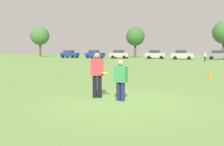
{
  "coord_description": "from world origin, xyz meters",
  "views": [
    {
      "loc": [
        2.46,
        -8.06,
        1.81
      ],
      "look_at": [
        -0.67,
        0.89,
        0.91
      ],
      "focal_mm": 38.4,
      "sensor_mm": 36.0,
      "label": 1
    }
  ],
  "objects_px": {
    "frisbee": "(104,73)",
    "parked_car_near_left": "(70,54)",
    "player_defender": "(121,78)",
    "parked_car_center": "(119,54)",
    "parked_car_far_right": "(218,55)",
    "parked_car_mid_left": "(95,54)",
    "traffic_cone": "(211,75)",
    "bystander_sideline_watcher": "(205,56)",
    "player_thrower": "(97,72)",
    "parked_car_mid_right": "(155,54)",
    "parked_car_near_right": "(182,55)"
  },
  "relations": [
    {
      "from": "traffic_cone",
      "to": "parked_car_near_right",
      "type": "bearing_deg",
      "value": 96.1
    },
    {
      "from": "bystander_sideline_watcher",
      "to": "player_defender",
      "type": "bearing_deg",
      "value": -96.71
    },
    {
      "from": "traffic_cone",
      "to": "parked_car_near_right",
      "type": "xyz_separation_m",
      "value": [
        -3.5,
        32.76,
        0.69
      ]
    },
    {
      "from": "parked_car_mid_left",
      "to": "parked_car_mid_right",
      "type": "xyz_separation_m",
      "value": [
        13.47,
        1.25,
        0.0
      ]
    },
    {
      "from": "player_thrower",
      "to": "parked_car_near_right",
      "type": "bearing_deg",
      "value": 88.67
    },
    {
      "from": "frisbee",
      "to": "parked_car_near_left",
      "type": "bearing_deg",
      "value": 120.82
    },
    {
      "from": "parked_car_near_left",
      "to": "parked_car_center",
      "type": "xyz_separation_m",
      "value": [
        12.3,
        0.15,
        0.0
      ]
    },
    {
      "from": "parked_car_far_right",
      "to": "traffic_cone",
      "type": "bearing_deg",
      "value": -95.21
    },
    {
      "from": "player_thrower",
      "to": "parked_car_near_right",
      "type": "relative_size",
      "value": 0.41
    },
    {
      "from": "player_defender",
      "to": "parked_car_near_left",
      "type": "relative_size",
      "value": 0.35
    },
    {
      "from": "bystander_sideline_watcher",
      "to": "parked_car_near_left",
      "type": "bearing_deg",
      "value": 163.2
    },
    {
      "from": "player_defender",
      "to": "parked_car_near_right",
      "type": "distance_m",
      "value": 40.93
    },
    {
      "from": "player_thrower",
      "to": "parked_car_center",
      "type": "xyz_separation_m",
      "value": [
        -12.35,
        41.93,
        -0.05
      ]
    },
    {
      "from": "player_thrower",
      "to": "parked_car_mid_right",
      "type": "height_order",
      "value": "parked_car_mid_right"
    },
    {
      "from": "traffic_cone",
      "to": "parked_car_center",
      "type": "relative_size",
      "value": 0.11
    },
    {
      "from": "player_thrower",
      "to": "bystander_sideline_watcher",
      "type": "xyz_separation_m",
      "value": [
        4.91,
        32.86,
        -0.08
      ]
    },
    {
      "from": "player_defender",
      "to": "parked_car_center",
      "type": "height_order",
      "value": "parked_car_center"
    },
    {
      "from": "parked_car_center",
      "to": "parked_car_near_right",
      "type": "xyz_separation_m",
      "value": [
        13.3,
        -1.24,
        0.0
      ]
    },
    {
      "from": "player_defender",
      "to": "parked_car_center",
      "type": "distance_m",
      "value": 44.24
    },
    {
      "from": "parked_car_near_left",
      "to": "player_defender",
      "type": "bearing_deg",
      "value": -58.59
    },
    {
      "from": "player_defender",
      "to": "traffic_cone",
      "type": "distance_m",
      "value": 8.89
    },
    {
      "from": "parked_car_near_right",
      "to": "parked_car_far_right",
      "type": "xyz_separation_m",
      "value": [
        6.69,
        2.19,
        0.0
      ]
    },
    {
      "from": "traffic_cone",
      "to": "parked_car_mid_left",
      "type": "bearing_deg",
      "value": 123.9
    },
    {
      "from": "parked_car_center",
      "to": "parked_car_far_right",
      "type": "bearing_deg",
      "value": 2.72
    },
    {
      "from": "player_defender",
      "to": "bystander_sideline_watcher",
      "type": "height_order",
      "value": "bystander_sideline_watcher"
    },
    {
      "from": "traffic_cone",
      "to": "parked_car_near_right",
      "type": "distance_m",
      "value": 32.96
    },
    {
      "from": "bystander_sideline_watcher",
      "to": "traffic_cone",
      "type": "bearing_deg",
      "value": -91.05
    },
    {
      "from": "traffic_cone",
      "to": "bystander_sideline_watcher",
      "type": "relative_size",
      "value": 0.3
    },
    {
      "from": "parked_car_center",
      "to": "parked_car_mid_right",
      "type": "xyz_separation_m",
      "value": [
        7.77,
        0.74,
        0.0
      ]
    },
    {
      "from": "traffic_cone",
      "to": "parked_car_mid_left",
      "type": "xyz_separation_m",
      "value": [
        -22.5,
        33.48,
        0.69
      ]
    },
    {
      "from": "frisbee",
      "to": "player_thrower",
      "type": "bearing_deg",
      "value": 166.61
    },
    {
      "from": "parked_car_mid_left",
      "to": "parked_car_near_right",
      "type": "relative_size",
      "value": 1.0
    },
    {
      "from": "player_thrower",
      "to": "parked_car_far_right",
      "type": "distance_m",
      "value": 43.56
    },
    {
      "from": "frisbee",
      "to": "parked_car_far_right",
      "type": "xyz_separation_m",
      "value": [
        7.31,
        42.96,
        -0.05
      ]
    },
    {
      "from": "player_thrower",
      "to": "parked_car_center",
      "type": "distance_m",
      "value": 43.71
    },
    {
      "from": "traffic_cone",
      "to": "parked_car_far_right",
      "type": "height_order",
      "value": "parked_car_far_right"
    },
    {
      "from": "parked_car_center",
      "to": "parked_car_mid_left",
      "type": "bearing_deg",
      "value": -174.82
    },
    {
      "from": "player_thrower",
      "to": "bystander_sideline_watcher",
      "type": "distance_m",
      "value": 33.22
    },
    {
      "from": "parked_car_mid_left",
      "to": "parked_car_far_right",
      "type": "relative_size",
      "value": 1.0
    },
    {
      "from": "player_defender",
      "to": "frisbee",
      "type": "height_order",
      "value": "player_defender"
    },
    {
      "from": "traffic_cone",
      "to": "parked_car_near_left",
      "type": "distance_m",
      "value": 44.64
    },
    {
      "from": "parked_car_center",
      "to": "parked_car_mid_right",
      "type": "distance_m",
      "value": 7.81
    },
    {
      "from": "player_thrower",
      "to": "parked_car_mid_left",
      "type": "height_order",
      "value": "parked_car_mid_left"
    },
    {
      "from": "player_thrower",
      "to": "parked_car_far_right",
      "type": "bearing_deg",
      "value": 79.9
    },
    {
      "from": "frisbee",
      "to": "traffic_cone",
      "type": "bearing_deg",
      "value": 62.79
    },
    {
      "from": "player_defender",
      "to": "parked_car_mid_left",
      "type": "xyz_separation_m",
      "value": [
        -19.06,
        41.65,
        0.1
      ]
    },
    {
      "from": "player_defender",
      "to": "parked_car_far_right",
      "type": "xyz_separation_m",
      "value": [
        6.62,
        43.12,
        0.1
      ]
    },
    {
      "from": "player_defender",
      "to": "parked_car_mid_left",
      "type": "distance_m",
      "value": 45.81
    },
    {
      "from": "parked_car_mid_left",
      "to": "parked_car_mid_right",
      "type": "height_order",
      "value": "same"
    },
    {
      "from": "parked_car_center",
      "to": "parked_car_near_right",
      "type": "height_order",
      "value": "same"
    }
  ]
}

